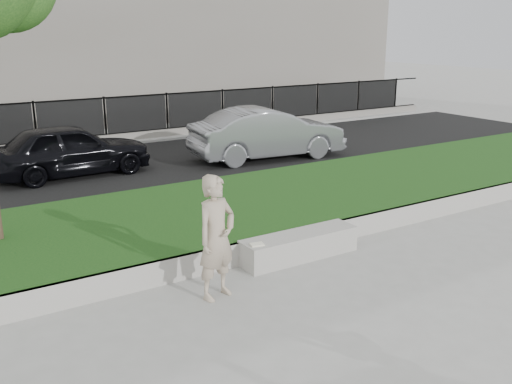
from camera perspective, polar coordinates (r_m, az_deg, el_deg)
ground at (r=8.50m, az=0.26°, el=-10.13°), size 90.00×90.00×0.00m
grass_bank at (r=10.88m, az=-8.21°, el=-3.16°), size 34.00×4.00×0.40m
grass_kerb at (r=9.23m, az=-3.21°, el=-6.59°), size 34.00×0.08×0.40m
street at (r=15.94m, az=-16.28°, el=1.86°), size 34.00×7.00×0.04m
far_pavement at (r=20.21m, az=-19.87°, el=4.58°), size 34.00×3.00×0.12m
iron_fence at (r=19.16m, az=-19.34°, el=5.52°), size 32.00×0.30×1.50m
stone_bench at (r=9.70m, az=4.34°, el=-5.36°), size 2.12×0.53×0.43m
man at (r=8.09m, az=-3.97°, el=-4.56°), size 0.76×0.60×1.82m
book at (r=9.09m, az=0.10°, el=-5.26°), size 0.24×0.19×0.02m
car_dark at (r=15.54m, az=-18.10°, el=4.06°), size 4.11×1.78×1.38m
car_silver at (r=16.81m, az=1.16°, el=5.90°), size 4.68×2.07×1.49m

